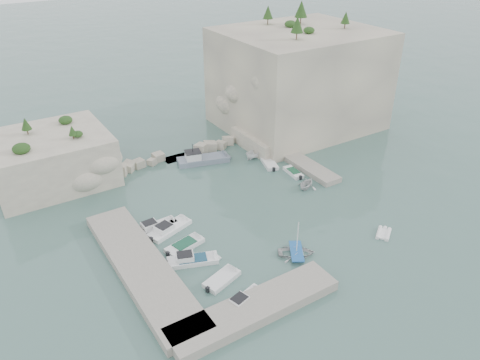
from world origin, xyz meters
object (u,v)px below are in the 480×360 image
inflatable_dinghy (383,235)px  tender_east_d (256,157)px  work_boat (203,162)px  rowboat (296,255)px  motorboat_e (222,281)px  tender_east_b (293,174)px  motorboat_a (156,229)px  motorboat_b (170,231)px  tender_east_a (306,188)px  motorboat_c (185,247)px  motorboat_d (193,262)px  motorboat_f (244,303)px  tender_east_c (268,164)px

inflatable_dinghy → tender_east_d: bearing=58.7°
work_boat → rowboat: bearing=-79.4°
motorboat_e → tender_east_b: size_ratio=1.11×
motorboat_a → inflatable_dinghy: 27.87m
motorboat_b → tender_east_a: size_ratio=1.86×
motorboat_c → tender_east_d: bearing=23.7°
rowboat → tender_east_d: (10.07, 23.12, 0.00)m
inflatable_dinghy → motorboat_d: bearing=126.5°
tender_east_d → work_boat: work_boat is taller
motorboat_a → motorboat_c: bearing=-78.5°
rowboat → tender_east_b: 19.28m
rowboat → inflatable_dinghy: 11.65m
motorboat_b → work_boat: bearing=30.5°
motorboat_d → motorboat_e: size_ratio=1.35×
motorboat_f → tender_east_c: 30.55m
motorboat_c → work_boat: bearing=42.9°
rowboat → tender_east_c: 22.63m
motorboat_a → tender_east_c: bearing=14.2°
motorboat_e → work_boat: size_ratio=0.52×
motorboat_c → motorboat_f: (0.94, -11.39, 0.00)m
motorboat_c → tender_east_d: tender_east_d is taller
motorboat_b → motorboat_f: bearing=-104.5°
tender_east_b → tender_east_d: (-1.52, 7.71, 0.00)m
motorboat_b → tender_east_b: 22.09m
motorboat_a → tender_east_d: (21.59, 9.80, 0.00)m
tender_east_a → tender_east_d: bearing=-22.3°
inflatable_dinghy → tender_east_a: tender_east_a is taller
rowboat → tender_east_b: size_ratio=1.01×
motorboat_e → motorboat_f: (0.22, -4.05, 0.00)m
motorboat_c → tender_east_c: (20.53, 12.04, 0.00)m
motorboat_b → motorboat_f: 15.38m
tender_east_a → tender_east_b: size_ratio=0.81×
motorboat_c → motorboat_a: bearing=91.6°
motorboat_c → tender_east_a: tender_east_a is taller
rowboat → tender_east_a: size_ratio=1.25×
rowboat → tender_east_b: bearing=-5.0°
rowboat → work_boat: 26.14m
tender_east_c → inflatable_dinghy: bearing=-160.2°
motorboat_c → tender_east_d: 25.21m
tender_east_b → tender_east_c: bearing=20.4°
motorboat_a → tender_east_d: size_ratio=1.39×
motorboat_a → motorboat_c: (1.36, -5.24, 0.00)m
tender_east_c → tender_east_d: size_ratio=1.30×
motorboat_a → motorboat_f: (2.30, -16.64, 0.00)m
motorboat_d → work_boat: size_ratio=0.70×
tender_east_a → motorboat_e: bearing=92.9°
motorboat_a → tender_east_b: (23.10, 2.10, 0.00)m
motorboat_c → rowboat: bearing=-51.5°
motorboat_b → rowboat: size_ratio=1.49×
motorboat_b → motorboat_d: 6.92m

